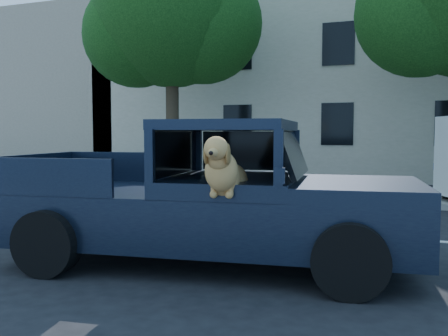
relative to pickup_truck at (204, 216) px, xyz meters
The scene contains 7 objects.
ground 1.35m from the pickup_truck, 144.74° to the right, with size 120.00×120.00×0.00m, color black.
far_sidewalk 8.60m from the pickup_truck, 96.33° to the left, with size 60.00×4.00×0.15m, color gray.
lane_stripes 3.00m from the pickup_truck, 68.91° to the left, with size 21.60×0.14×0.01m, color silver, non-canonical shape.
street_tree_left 11.38m from the pickup_truck, 118.77° to the left, with size 6.00×5.20×8.60m.
building_main 16.41m from the pickup_truck, 82.61° to the left, with size 26.00×6.00×9.00m, color beige.
building_left 22.71m from the pickup_truck, 135.21° to the left, with size 12.00×6.00×8.00m, color tan.
pickup_truck is the anchor object (origin of this frame).
Camera 1 is at (3.66, -5.75, 1.85)m, focal length 40.00 mm.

